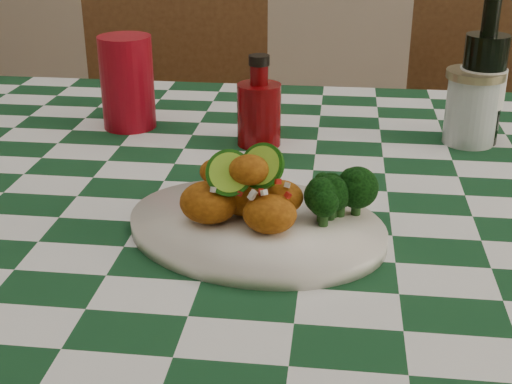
% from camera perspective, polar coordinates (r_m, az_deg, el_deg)
% --- Properties ---
extents(plate, '(0.37, 0.32, 0.02)m').
position_cam_1_polar(plate, '(0.84, -0.00, -2.86)').
color(plate, white).
rests_on(plate, dining_table).
extents(fried_chicken_pile, '(0.13, 0.09, 0.08)m').
position_cam_1_polar(fried_chicken_pile, '(0.82, -0.48, 0.29)').
color(fried_chicken_pile, '#AE5F10').
rests_on(fried_chicken_pile, plate).
extents(broccoli_side, '(0.08, 0.08, 0.06)m').
position_cam_1_polar(broccoli_side, '(0.83, 6.73, -0.53)').
color(broccoli_side, black).
rests_on(broccoli_side, plate).
extents(red_tumbler, '(0.11, 0.11, 0.15)m').
position_cam_1_polar(red_tumbler, '(1.21, -10.26, 8.62)').
color(red_tumbler, maroon).
rests_on(red_tumbler, dining_table).
extents(ketchup_bottle, '(0.09, 0.09, 0.14)m').
position_cam_1_polar(ketchup_bottle, '(1.11, 0.24, 7.31)').
color(ketchup_bottle, '#5F0407').
rests_on(ketchup_bottle, dining_table).
extents(mason_jar, '(0.11, 0.11, 0.12)m').
position_cam_1_polar(mason_jar, '(1.17, 16.88, 6.51)').
color(mason_jar, '#B2BCBA').
rests_on(mason_jar, dining_table).
extents(beer_bottle, '(0.09, 0.09, 0.24)m').
position_cam_1_polar(beer_bottle, '(1.16, 17.80, 9.46)').
color(beer_bottle, black).
rests_on(beer_bottle, dining_table).
extents(wooden_chair_left, '(0.53, 0.55, 1.02)m').
position_cam_1_polar(wooden_chair_left, '(1.77, -6.48, 1.58)').
color(wooden_chair_left, '#472814').
rests_on(wooden_chair_left, ground).
extents(wooden_chair_right, '(0.50, 0.52, 0.95)m').
position_cam_1_polar(wooden_chair_right, '(1.76, 17.82, -0.80)').
color(wooden_chair_right, '#472814').
rests_on(wooden_chair_right, ground).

